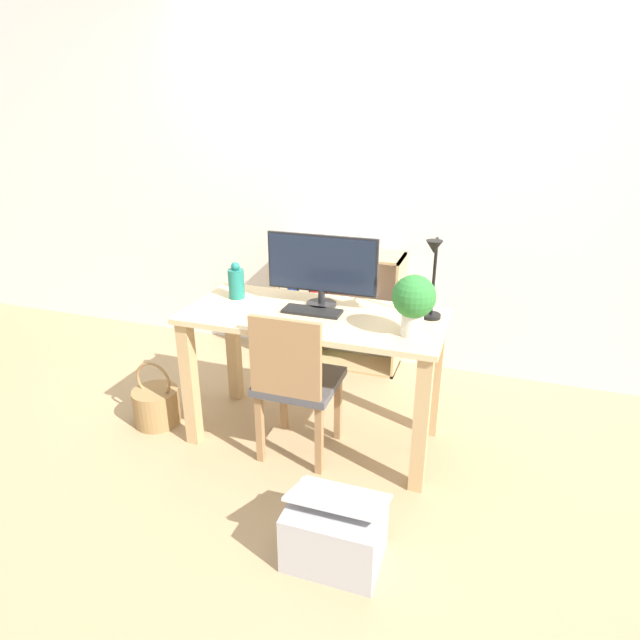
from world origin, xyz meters
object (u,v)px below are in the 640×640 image
object	(u,v)px
monitor	(322,266)
desk_lamp	(433,272)
potted_plant	(414,300)
storage_box	(335,531)
bookshelf	(318,308)
basket	(156,405)
vase	(236,282)
chair	(295,380)
keyboard	(312,311)

from	to	relation	value
monitor	desk_lamp	distance (m)	0.58
potted_plant	storage_box	world-z (taller)	potted_plant
bookshelf	basket	world-z (taller)	bookshelf
monitor	basket	distance (m)	1.29
vase	chair	world-z (taller)	vase
monitor	storage_box	world-z (taller)	monitor
potted_plant	storage_box	bearing A→B (deg)	-102.93
desk_lamp	bookshelf	bearing A→B (deg)	135.43
desk_lamp	bookshelf	world-z (taller)	desk_lamp
vase	bookshelf	world-z (taller)	vase
keyboard	potted_plant	bearing A→B (deg)	-12.92
storage_box	potted_plant	bearing A→B (deg)	77.07
potted_plant	vase	bearing A→B (deg)	168.53
potted_plant	bookshelf	world-z (taller)	potted_plant
desk_lamp	bookshelf	distance (m)	1.38
keyboard	bookshelf	world-z (taller)	bookshelf
desk_lamp	monitor	bearing A→B (deg)	175.36
monitor	keyboard	bearing A→B (deg)	-97.75
monitor	basket	bearing A→B (deg)	-162.91
basket	bookshelf	bearing A→B (deg)	60.70
chair	basket	distance (m)	0.95
keyboard	storage_box	xyz separation A→B (m)	(0.38, -0.80, -0.62)
bookshelf	storage_box	xyz separation A→B (m)	(0.67, -1.75, -0.26)
potted_plant	storage_box	xyz separation A→B (m)	(-0.16, -0.68, -0.79)
monitor	desk_lamp	bearing A→B (deg)	-4.64
keyboard	vase	xyz separation A→B (m)	(-0.47, 0.08, 0.08)
vase	basket	bearing A→B (deg)	-150.54
vase	storage_box	size ratio (longest dim) A/B	0.52
vase	keyboard	bearing A→B (deg)	-9.81
monitor	bookshelf	world-z (taller)	monitor
chair	basket	xyz separation A→B (m)	(-0.89, 0.03, -0.34)
potted_plant	chair	world-z (taller)	potted_plant
keyboard	storage_box	bearing A→B (deg)	-64.74
potted_plant	bookshelf	distance (m)	1.45
vase	storage_box	world-z (taller)	vase
chair	basket	size ratio (longest dim) A/B	2.12
vase	bookshelf	size ratio (longest dim) A/B	0.24
monitor	vase	bearing A→B (deg)	-175.70
storage_box	desk_lamp	bearing A→B (deg)	76.45
keyboard	chair	distance (m)	0.37
bookshelf	monitor	bearing A→B (deg)	-69.49
monitor	potted_plant	xyz separation A→B (m)	(0.52, -0.24, -0.04)
potted_plant	storage_box	size ratio (longest dim) A/B	0.74
monitor	basket	size ratio (longest dim) A/B	1.52
keyboard	basket	xyz separation A→B (m)	(-0.91, -0.17, -0.64)
chair	storage_box	bearing A→B (deg)	-55.32
desk_lamp	basket	size ratio (longest dim) A/B	1.07
desk_lamp	potted_plant	size ratio (longest dim) A/B	1.44
basket	keyboard	bearing A→B (deg)	10.38
potted_plant	basket	world-z (taller)	potted_plant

